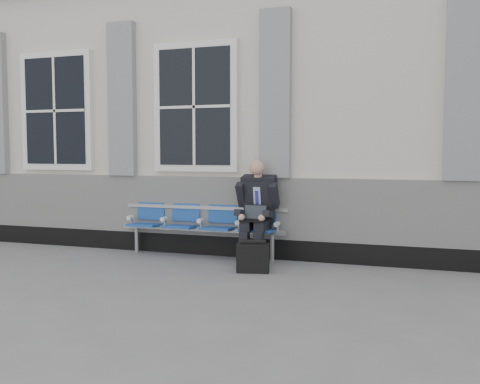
% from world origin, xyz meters
% --- Properties ---
extents(ground, '(70.00, 70.00, 0.00)m').
position_xyz_m(ground, '(0.00, 0.00, 0.00)').
color(ground, slate).
rests_on(ground, ground).
extents(station_building, '(14.40, 4.40, 4.49)m').
position_xyz_m(station_building, '(-0.02, 3.47, 2.22)').
color(station_building, beige).
rests_on(station_building, ground).
extents(bench, '(2.60, 0.47, 0.91)m').
position_xyz_m(bench, '(0.50, 1.32, 0.55)').
color(bench, '#9EA0A3').
rests_on(bench, ground).
extents(businessman, '(0.60, 0.80, 1.46)m').
position_xyz_m(businessman, '(1.41, 1.19, 0.78)').
color(businessman, black).
rests_on(businessman, ground).
extents(briefcase, '(0.45, 0.26, 0.43)m').
position_xyz_m(briefcase, '(1.55, 0.53, 0.20)').
color(briefcase, black).
rests_on(briefcase, ground).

